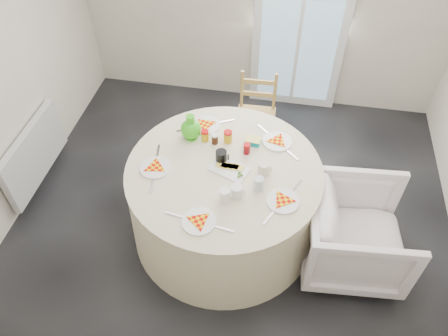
% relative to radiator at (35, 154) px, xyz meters
% --- Properties ---
extents(floor, '(4.00, 4.00, 0.00)m').
position_rel_radiator_xyz_m(floor, '(1.94, -0.20, -0.38)').
color(floor, black).
rests_on(floor, ground).
extents(glass_door, '(1.00, 0.08, 2.10)m').
position_rel_radiator_xyz_m(glass_door, '(2.34, 1.75, 0.67)').
color(glass_door, silver).
rests_on(glass_door, floor).
extents(radiator, '(0.07, 1.00, 0.55)m').
position_rel_radiator_xyz_m(radiator, '(0.00, 0.00, 0.00)').
color(radiator, silver).
rests_on(radiator, floor).
extents(table, '(1.63, 1.63, 0.82)m').
position_rel_radiator_xyz_m(table, '(1.88, -0.25, -0.01)').
color(table, beige).
rests_on(table, floor).
extents(wooden_chair, '(0.40, 0.39, 0.87)m').
position_rel_radiator_xyz_m(wooden_chair, '(2.01, 0.85, 0.09)').
color(wooden_chair, '#A07D4B').
rests_on(wooden_chair, floor).
extents(armchair, '(0.82, 0.87, 0.83)m').
position_rel_radiator_xyz_m(armchair, '(2.99, -0.38, 0.01)').
color(armchair, white).
rests_on(armchair, floor).
extents(place_settings, '(1.65, 1.65, 0.02)m').
position_rel_radiator_xyz_m(place_settings, '(1.88, -0.25, 0.39)').
color(place_settings, white).
rests_on(place_settings, table).
extents(jar_cluster, '(0.45, 0.27, 0.12)m').
position_rel_radiator_xyz_m(jar_cluster, '(1.84, 0.01, 0.44)').
color(jar_cluster, '#A44517').
rests_on(jar_cluster, table).
extents(butter_tub, '(0.13, 0.10, 0.05)m').
position_rel_radiator_xyz_m(butter_tub, '(2.06, 0.09, 0.41)').
color(butter_tub, '#028891').
rests_on(butter_tub, table).
extents(green_pitcher, '(0.20, 0.20, 0.22)m').
position_rel_radiator_xyz_m(green_pitcher, '(1.54, 0.08, 0.49)').
color(green_pitcher, green).
rests_on(green_pitcher, table).
extents(cheese_platter, '(0.35, 0.29, 0.04)m').
position_rel_radiator_xyz_m(cheese_platter, '(1.92, -0.24, 0.39)').
color(cheese_platter, silver).
rests_on(cheese_platter, table).
extents(mugs_glasses, '(0.83, 0.83, 0.13)m').
position_rel_radiator_xyz_m(mugs_glasses, '(2.02, -0.28, 0.43)').
color(mugs_glasses, '#B0AFAF').
rests_on(mugs_glasses, table).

